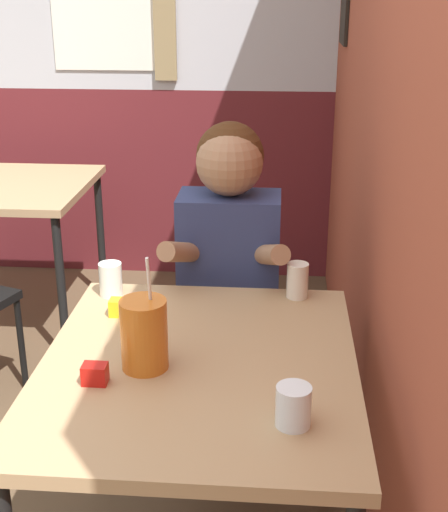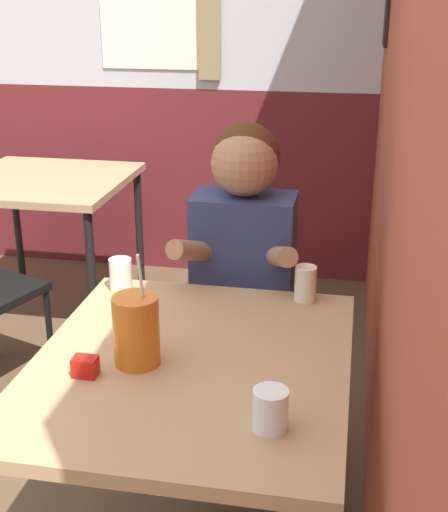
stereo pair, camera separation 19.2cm
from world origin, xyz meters
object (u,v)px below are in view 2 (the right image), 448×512
(main_table, at_px, (192,383))
(cocktail_pitcher, at_px, (136,330))
(background_table, at_px, (45,193))
(person_seated, at_px, (243,289))

(main_table, distance_m, cocktail_pitcher, 0.21)
(background_table, distance_m, cocktail_pitcher, 1.97)
(main_table, relative_size, background_table, 1.18)
(background_table, relative_size, cocktail_pitcher, 2.69)
(person_seated, bearing_deg, background_table, 139.71)
(person_seated, xyz_separation_m, cocktail_pitcher, (-0.16, -0.69, 0.17))
(main_table, bearing_deg, background_table, 124.73)
(background_table, distance_m, person_seated, 1.53)
(main_table, relative_size, cocktail_pitcher, 3.16)
(main_table, bearing_deg, cocktail_pitcher, -162.73)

